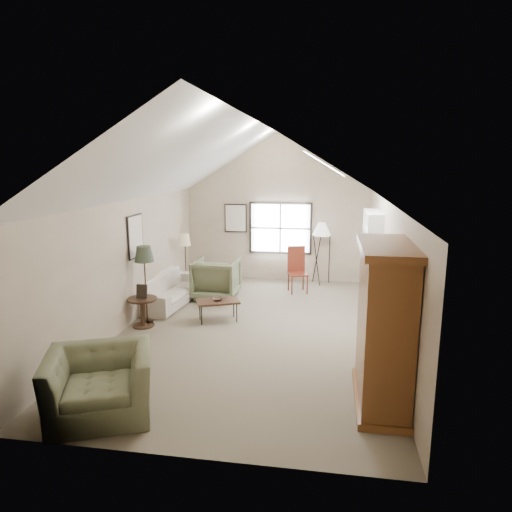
# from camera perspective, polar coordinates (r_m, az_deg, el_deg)

# --- Properties ---
(room_shell) EXTENTS (5.01, 8.01, 4.00)m
(room_shell) POSITION_cam_1_polar(r_m,az_deg,el_deg) (8.46, -0.44, 11.52)
(room_shell) COLOR #6F654F
(room_shell) RESTS_ON ground
(window) EXTENTS (1.72, 0.08, 1.42)m
(window) POSITION_cam_1_polar(r_m,az_deg,el_deg) (12.50, 3.07, 3.49)
(window) COLOR black
(window) RESTS_ON room_shell
(skylight) EXTENTS (0.80, 1.20, 0.52)m
(skylight) POSITION_cam_1_polar(r_m,az_deg,el_deg) (9.24, 8.66, 11.48)
(skylight) COLOR white
(skylight) RESTS_ON room_shell
(wall_art) EXTENTS (1.97, 3.71, 0.88)m
(wall_art) POSITION_cam_1_polar(r_m,az_deg,el_deg) (10.90, -8.51, 3.64)
(wall_art) COLOR black
(wall_art) RESTS_ON room_shell
(armoire) EXTENTS (0.60, 1.50, 2.20)m
(armoire) POSITION_cam_1_polar(r_m,az_deg,el_deg) (6.36, 15.71, -8.39)
(armoire) COLOR brown
(armoire) RESTS_ON ground
(tv_alcove) EXTENTS (0.32, 1.30, 2.10)m
(tv_alcove) POSITION_cam_1_polar(r_m,az_deg,el_deg) (10.20, 14.20, -0.45)
(tv_alcove) COLOR white
(tv_alcove) RESTS_ON ground
(media_console) EXTENTS (0.34, 1.18, 0.60)m
(media_console) POSITION_cam_1_polar(r_m,az_deg,el_deg) (10.41, 13.85, -5.02)
(media_console) COLOR #382316
(media_console) RESTS_ON ground
(tv_panel) EXTENTS (0.05, 0.90, 0.55)m
(tv_panel) POSITION_cam_1_polar(r_m,az_deg,el_deg) (10.25, 14.02, -1.70)
(tv_panel) COLOR black
(tv_panel) RESTS_ON media_console
(sofa) EXTENTS (1.15, 2.42, 0.68)m
(sofa) POSITION_cam_1_polar(r_m,az_deg,el_deg) (10.84, -10.68, -3.99)
(sofa) COLOR beige
(sofa) RESTS_ON ground
(armchair_near) EXTENTS (1.64, 1.55, 0.85)m
(armchair_near) POSITION_cam_1_polar(r_m,az_deg,el_deg) (6.44, -18.93, -14.89)
(armchair_near) COLOR #636748
(armchair_near) RESTS_ON ground
(armchair_far) EXTENTS (1.03, 1.06, 0.96)m
(armchair_far) POSITION_cam_1_polar(r_m,az_deg,el_deg) (11.00, -4.98, -2.84)
(armchair_far) COLOR #585B40
(armchair_far) RESTS_ON ground
(coffee_table) EXTENTS (0.98, 0.77, 0.44)m
(coffee_table) POSITION_cam_1_polar(r_m,az_deg,el_deg) (9.50, -4.76, -6.84)
(coffee_table) COLOR #3E2519
(coffee_table) RESTS_ON ground
(bowl) EXTENTS (0.27, 0.27, 0.05)m
(bowl) POSITION_cam_1_polar(r_m,az_deg,el_deg) (9.43, -4.79, -5.43)
(bowl) COLOR #3A2417
(bowl) RESTS_ON coffee_table
(side_table) EXTENTS (0.64, 0.64, 0.58)m
(side_table) POSITION_cam_1_polar(r_m,az_deg,el_deg) (9.43, -13.96, -6.84)
(side_table) COLOR #362616
(side_table) RESTS_ON ground
(side_chair) EXTENTS (0.57, 0.57, 1.15)m
(side_chair) POSITION_cam_1_polar(r_m,az_deg,el_deg) (11.45, 5.27, -1.76)
(side_chair) COLOR maroon
(side_chair) RESTS_ON ground
(tripod_lamp) EXTENTS (0.63, 0.63, 1.69)m
(tripod_lamp) POSITION_cam_1_polar(r_m,az_deg,el_deg) (12.28, 8.14, 0.37)
(tripod_lamp) COLOR white
(tripod_lamp) RESTS_ON ground
(dark_lamp) EXTENTS (0.43, 0.43, 1.63)m
(dark_lamp) POSITION_cam_1_polar(r_m,az_deg,el_deg) (9.46, -13.65, -3.47)
(dark_lamp) COLOR #262D20
(dark_lamp) RESTS_ON ground
(tan_lamp) EXTENTS (0.32, 0.32, 1.46)m
(tan_lamp) POSITION_cam_1_polar(r_m,az_deg,el_deg) (11.84, -8.80, -0.63)
(tan_lamp) COLOR tan
(tan_lamp) RESTS_ON ground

